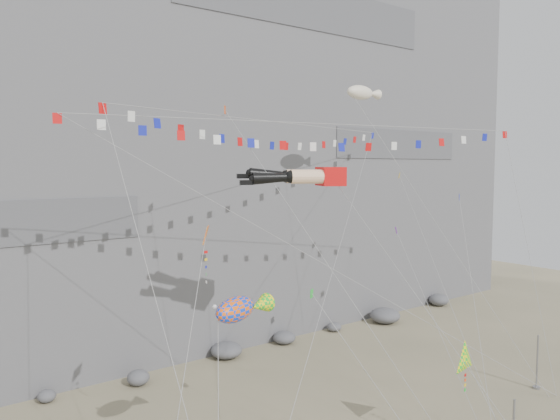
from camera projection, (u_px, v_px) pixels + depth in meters
name	position (u px, v px, depth m)	size (l,w,h in m)	color
cliff	(146.00, 73.00, 54.72)	(80.00, 28.00, 50.00)	slate
talus_boulders	(226.00, 351.00, 44.75)	(60.00, 3.00, 1.20)	#59595E
anchor_pole_right	(537.00, 362.00, 38.46)	(0.12, 0.12, 3.88)	gray
legs_kite	(303.00, 177.00, 32.93)	(8.52, 16.11, 20.13)	red
flag_banner_upper	(279.00, 123.00, 38.68)	(28.36, 20.13, 27.96)	red
flag_banner_lower	(328.00, 124.00, 34.80)	(31.66, 11.71, 24.31)	red
harlequin_kite	(206.00, 236.00, 25.90)	(6.28, 5.99, 14.37)	red
fish_windsock	(235.00, 310.00, 25.38)	(5.81, 6.05, 10.88)	#FF5D0D
delta_kite	(466.00, 361.00, 29.63)	(2.27, 4.67, 7.03)	yellow
blimp_windsock	(360.00, 93.00, 42.89)	(7.10, 14.09, 25.73)	#F5E7C9
small_kite_a	(230.00, 117.00, 33.48)	(5.68, 15.56, 24.78)	#F24E14
small_kite_b	(398.00, 235.00, 38.14)	(5.58, 12.09, 16.76)	purple
small_kite_c	(314.00, 297.00, 29.19)	(3.22, 7.99, 11.83)	green
small_kite_d	(401.00, 181.00, 43.12)	(9.97, 16.78, 23.91)	yellow
small_kite_e	(460.00, 201.00, 40.86)	(9.78, 9.74, 18.57)	#131CAB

